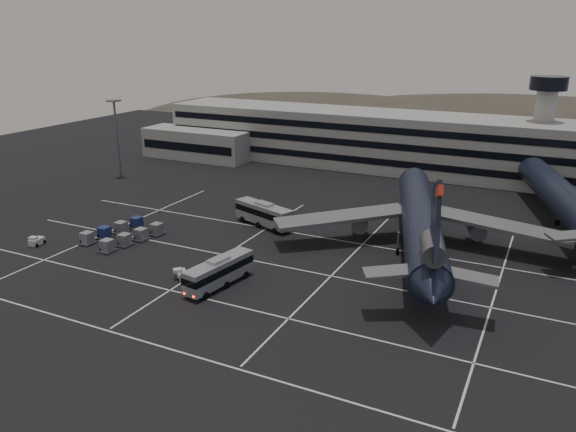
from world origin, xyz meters
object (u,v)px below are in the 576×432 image
Objects in this scene: uld_cluster at (123,234)px; tug_a at (37,241)px; bus_near at (219,271)px; trijet_main at (420,221)px; bus_far at (264,213)px.

tug_a is at bearing -142.22° from uld_cluster.
bus_near is at bearing -8.21° from tug_a.
bus_far is (-27.96, 0.13, -2.82)m from trijet_main.
bus_far is at bearing 41.97° from uld_cluster.
trijet_main is 21.03× the size of tug_a.
uld_cluster reaches higher than tug_a.
bus_near is 25.94m from uld_cluster.
bus_near is 0.94× the size of bus_far.
bus_near is 25.46m from bus_far.
bus_near is at bearing -146.11° from bus_far.
trijet_main is at bearing -70.69° from bus_far.
trijet_main is 28.10m from bus_far.
trijet_main is at bearing 19.42° from uld_cluster.
trijet_main is at bearing 58.13° from bus_near.
trijet_main is 4.71× the size of bus_near.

